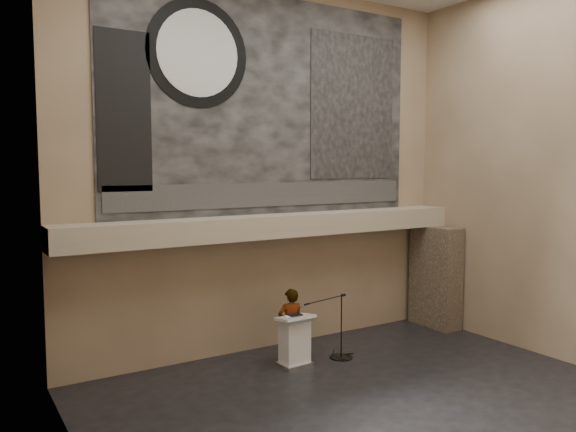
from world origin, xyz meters
TOP-DOWN VIEW (x-y plane):
  - floor at (0.00, 0.00)m, footprint 10.00×10.00m
  - wall_back at (0.00, 4.00)m, footprint 10.00×0.02m
  - wall_left at (-5.00, 0.00)m, footprint 0.02×8.00m
  - wall_right at (5.00, 0.00)m, footprint 0.02×8.00m
  - soffit at (0.00, 3.60)m, footprint 10.00×0.80m
  - sprinkler_left at (-1.60, 3.55)m, footprint 0.04×0.04m
  - sprinkler_right at (1.90, 3.55)m, footprint 0.04×0.04m
  - banner at (0.00, 3.97)m, footprint 8.00×0.05m
  - banner_text_strip at (0.00, 3.93)m, footprint 7.76×0.02m
  - banner_clock_rim at (-1.80, 3.93)m, footprint 2.30×0.02m
  - banner_clock_face at (-1.80, 3.91)m, footprint 1.84×0.02m
  - banner_building_print at (2.40, 3.93)m, footprint 2.60×0.02m
  - banner_brick_print at (-3.40, 3.93)m, footprint 1.10×0.02m
  - stone_pier at (4.65, 3.15)m, footprint 0.60×1.40m
  - lectern at (-0.23, 2.55)m, footprint 0.78×0.57m
  - binder at (-0.21, 2.56)m, footprint 0.28×0.22m
  - papers at (-0.35, 2.50)m, footprint 0.32×0.38m
  - speaker_person at (-0.13, 2.88)m, footprint 0.66×0.50m
  - mic_stand at (0.89, 2.42)m, footprint 1.41×0.52m

SIDE VIEW (x-z plane):
  - floor at x=0.00m, z-range 0.00..0.00m
  - mic_stand at x=0.89m, z-range -0.52..0.95m
  - lectern at x=-0.23m, z-range -0.02..1.12m
  - speaker_person at x=-0.13m, z-range 0.00..1.62m
  - papers at x=-0.35m, z-range 1.10..1.10m
  - binder at x=-0.21m, z-range 1.10..1.14m
  - stone_pier at x=4.65m, z-range 0.00..2.70m
  - sprinkler_left at x=-1.60m, z-range 2.64..2.70m
  - sprinkler_right at x=1.90m, z-range 2.64..2.70m
  - soffit at x=0.00m, z-range 2.70..3.20m
  - banner_text_strip at x=0.00m, z-range 3.38..3.93m
  - wall_back at x=0.00m, z-range 0.00..8.50m
  - wall_left at x=-5.00m, z-range 0.00..8.50m
  - wall_right at x=5.00m, z-range 0.00..8.50m
  - banner_brick_print at x=-3.40m, z-range 3.80..7.00m
  - banner at x=0.00m, z-range 3.20..8.20m
  - banner_building_print at x=2.40m, z-range 4.00..7.60m
  - banner_clock_rim at x=-1.80m, z-range 5.55..7.85m
  - banner_clock_face at x=-1.80m, z-range 5.78..7.62m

